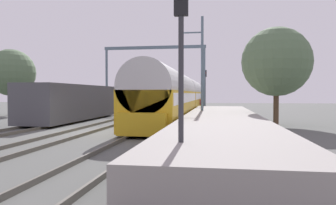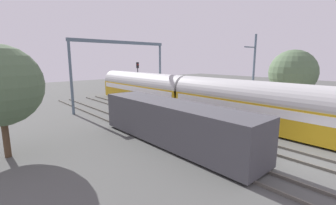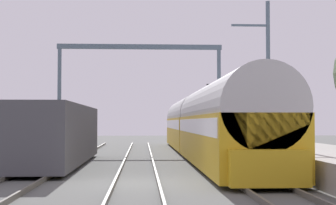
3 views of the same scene
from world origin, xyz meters
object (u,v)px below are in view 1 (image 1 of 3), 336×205
at_px(person_crossing, 201,103).
at_px(catenary_gantry, 154,65).
at_px(passenger_train, 181,96).
at_px(railway_signal_near, 181,52).
at_px(railway_signal_far, 205,85).
at_px(freight_car, 75,102).

bearing_deg(person_crossing, catenary_gantry, 6.31).
xyz_separation_m(person_crossing, catenary_gantry, (-5.63, 0.04, 4.58)).
bearing_deg(passenger_train, railway_signal_near, -83.47).
relative_size(person_crossing, railway_signal_near, 0.34).
bearing_deg(catenary_gantry, railway_signal_far, 42.02).
xyz_separation_m(person_crossing, railway_signal_near, (0.94, -29.66, 2.22)).
relative_size(person_crossing, catenary_gantry, 0.14).
distance_m(passenger_train, person_crossing, 6.93).
bearing_deg(catenary_gantry, freight_car, -106.46).
bearing_deg(railway_signal_far, catenary_gantry, -137.98).
bearing_deg(catenary_gantry, person_crossing, -0.45).
height_order(railway_signal_near, railway_signal_far, railway_signal_far).
xyz_separation_m(railway_signal_near, catenary_gantry, (-6.56, 29.70, 2.36)).
distance_m(passenger_train, railway_signal_far, 12.21).
distance_m(freight_car, person_crossing, 16.36).
height_order(person_crossing, railway_signal_far, railway_signal_far).
distance_m(person_crossing, railway_signal_near, 29.76).
bearing_deg(catenary_gantry, passenger_train, -59.60).
distance_m(passenger_train, catenary_gantry, 8.58).
height_order(freight_car, catenary_gantry, catenary_gantry).
xyz_separation_m(railway_signal_far, catenary_gantry, (-5.85, -5.27, 2.23)).
height_order(person_crossing, catenary_gantry, catenary_gantry).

